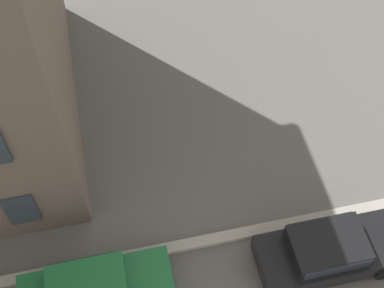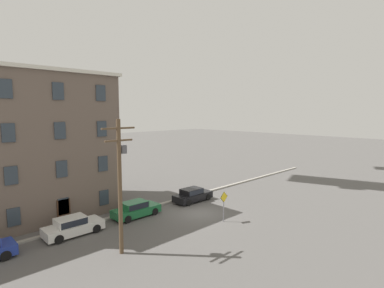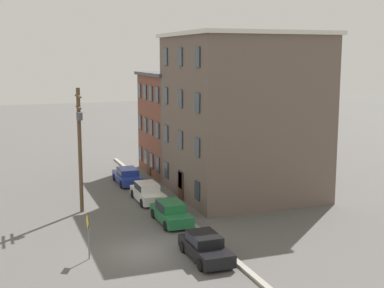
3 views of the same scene
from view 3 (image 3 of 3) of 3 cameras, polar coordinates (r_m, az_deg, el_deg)
ground_plane at (r=31.84m, az=-5.39°, el=-11.44°), size 200.00×200.00×0.00m
kerb_strip at (r=33.16m, az=2.27°, el=-10.39°), size 56.00×0.36×0.16m
apartment_corner at (r=52.49m, az=1.47°, el=2.40°), size 8.62×12.10×9.73m
apartment_midblock at (r=43.58m, az=5.41°, el=3.13°), size 11.64×11.06×13.09m
car_blue at (r=47.96m, az=-6.91°, el=-3.36°), size 4.40×1.92×1.43m
car_white at (r=42.20m, az=-4.76°, el=-5.10°), size 4.40×1.92×1.43m
car_green at (r=36.87m, az=-2.26°, el=-7.23°), size 4.40×1.92×1.43m
car_black at (r=30.55m, az=1.42°, el=-10.82°), size 4.40×1.92×1.43m
caution_sign at (r=30.69m, az=-11.03°, el=-8.83°), size 0.97×0.08×2.69m
utility_pole at (r=39.13m, az=-11.88°, el=0.08°), size 2.40×0.44×9.06m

